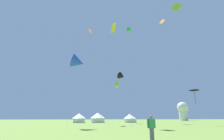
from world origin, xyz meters
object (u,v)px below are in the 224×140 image
at_px(kite_green_delta, 130,30).
at_px(festival_tent_center, 79,118).
at_px(kite_orange_diamond, 162,23).
at_px(festival_tent_right, 130,118).
at_px(kite_lime_diamond, 176,8).
at_px(observatory_dome, 183,110).
at_px(person_spectator, 152,129).
at_px(kite_blue_delta, 78,62).
at_px(kite_lime_box, 117,85).
at_px(kite_black_delta, 122,76).
at_px(kite_black_parafoil, 194,90).
at_px(kite_pink_parafoil, 90,31).
at_px(kite_yellow_diamond, 114,28).
at_px(festival_tent_left, 98,117).

height_order(kite_green_delta, festival_tent_center, kite_green_delta).
xyz_separation_m(kite_orange_diamond, festival_tent_right, (-7.32, 14.93, -29.55)).
height_order(kite_lime_diamond, observatory_dome, kite_lime_diamond).
relative_size(kite_green_delta, person_spectator, 21.78).
height_order(festival_tent_center, festival_tent_right, festival_tent_center).
distance_m(kite_blue_delta, festival_tent_right, 35.85).
xyz_separation_m(kite_orange_diamond, kite_lime_box, (-15.74, -1.58, -21.02)).
bearing_deg(kite_black_delta, kite_lime_diamond, -74.23).
height_order(kite_lime_diamond, kite_black_parafoil, kite_lime_diamond).
xyz_separation_m(kite_green_delta, kite_pink_parafoil, (-16.61, -9.55, -7.20)).
distance_m(kite_orange_diamond, festival_tent_center, 41.40).
bearing_deg(kite_pink_parafoil, person_spectator, -87.45).
distance_m(kite_yellow_diamond, kite_pink_parafoil, 18.96).
relative_size(kite_pink_parafoil, festival_tent_left, 5.86).
bearing_deg(festival_tent_left, kite_blue_delta, -104.36).
relative_size(festival_tent_center, festival_tent_right, 1.05).
xyz_separation_m(kite_blue_delta, festival_tent_left, (7.38, 28.81, -9.97)).
bearing_deg(kite_black_delta, observatory_dome, 39.94).
bearing_deg(kite_pink_parafoil, kite_lime_diamond, -48.97).
distance_m(kite_orange_diamond, kite_pink_parafoil, 23.60).
bearing_deg(person_spectator, kite_lime_box, 80.97).
bearing_deg(kite_lime_box, kite_yellow_diamond, -106.34).
distance_m(kite_green_delta, festival_tent_left, 36.66).
distance_m(kite_orange_diamond, observatory_dome, 65.50).
bearing_deg(kite_yellow_diamond, festival_tent_right, 66.69).
height_order(kite_yellow_diamond, festival_tent_left, kite_yellow_diamond).
bearing_deg(kite_lime_box, kite_orange_diamond, 5.75).
relative_size(kite_green_delta, kite_orange_diamond, 1.14).
bearing_deg(festival_tent_center, observatory_dome, 29.12).
bearing_deg(kite_yellow_diamond, festival_tent_left, 90.38).
distance_m(person_spectator, observatory_dome, 101.14).
bearing_deg(festival_tent_left, observatory_dome, 31.84).
height_order(kite_orange_diamond, festival_tent_left, kite_orange_diamond).
bearing_deg(kite_blue_delta, kite_pink_parafoil, 80.55).
relative_size(kite_yellow_diamond, kite_lime_diamond, 0.83).
distance_m(kite_pink_parafoil, festival_tent_left, 29.10).
bearing_deg(festival_tent_right, festival_tent_center, 180.00).
height_order(kite_blue_delta, festival_tent_left, kite_blue_delta).
bearing_deg(kite_blue_delta, kite_yellow_diamond, 20.49).
bearing_deg(kite_lime_diamond, festival_tent_left, 114.93).
bearing_deg(kite_black_delta, kite_orange_diamond, -38.28).
relative_size(kite_lime_diamond, kite_black_parafoil, 3.39).
bearing_deg(festival_tent_left, kite_black_parafoil, -52.92).
height_order(kite_pink_parafoil, festival_tent_right, kite_pink_parafoil).
bearing_deg(kite_lime_box, kite_black_delta, 68.68).
xyz_separation_m(festival_tent_center, observatory_dome, (60.74, 33.83, 4.33)).
bearing_deg(kite_lime_diamond, kite_lime_box, 129.12).
relative_size(festival_tent_center, festival_tent_left, 0.93).
height_order(kite_orange_diamond, kite_black_delta, kite_orange_diamond).
bearing_deg(kite_lime_diamond, kite_black_parafoil, 41.28).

